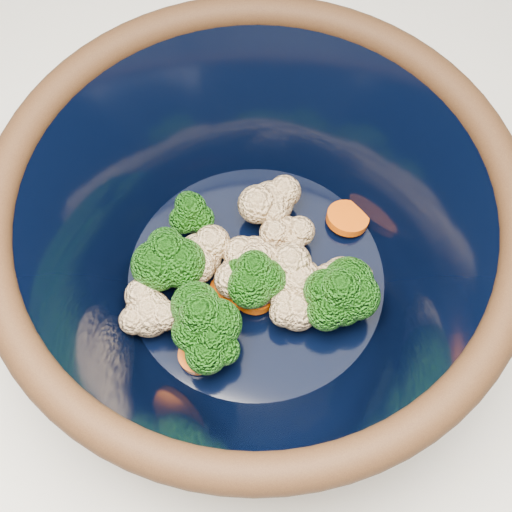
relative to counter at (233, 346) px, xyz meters
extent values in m
plane|color=#9E7A54|center=(0.00, 0.00, -0.45)|extent=(3.00, 3.00, 0.00)
cube|color=white|center=(0.00, 0.00, 0.00)|extent=(1.20, 1.20, 0.90)
cylinder|color=black|center=(0.06, -0.10, 0.46)|extent=(0.20, 0.20, 0.01)
torus|color=black|center=(0.06, -0.10, 0.58)|extent=(0.33, 0.33, 0.02)
cylinder|color=black|center=(0.06, -0.10, 0.48)|extent=(0.19, 0.19, 0.00)
cylinder|color=#608442|center=(0.07, -0.11, 0.49)|extent=(0.01, 0.01, 0.02)
ellipsoid|color=#256E15|center=(0.07, -0.11, 0.51)|extent=(0.04, 0.04, 0.03)
cylinder|color=#608442|center=(0.12, -0.11, 0.49)|extent=(0.01, 0.01, 0.02)
ellipsoid|color=#256E15|center=(0.12, -0.11, 0.51)|extent=(0.04, 0.04, 0.03)
cylinder|color=#608442|center=(0.04, -0.15, 0.49)|extent=(0.01, 0.01, 0.02)
ellipsoid|color=#256E15|center=(0.04, -0.15, 0.52)|extent=(0.05, 0.05, 0.04)
cylinder|color=#608442|center=(0.13, -0.11, 0.49)|extent=(0.01, 0.01, 0.02)
ellipsoid|color=#256E15|center=(0.13, -0.11, 0.52)|extent=(0.05, 0.05, 0.04)
cylinder|color=#608442|center=(0.01, -0.12, 0.49)|extent=(0.01, 0.01, 0.02)
ellipsoid|color=#256E15|center=(0.01, -0.12, 0.52)|extent=(0.04, 0.04, 0.04)
cylinder|color=#608442|center=(0.06, -0.16, 0.49)|extent=(0.01, 0.01, 0.02)
ellipsoid|color=#256E15|center=(0.06, -0.16, 0.51)|extent=(0.04, 0.04, 0.03)
cylinder|color=#608442|center=(0.01, -0.07, 0.49)|extent=(0.01, 0.01, 0.02)
ellipsoid|color=#256E15|center=(0.01, -0.07, 0.51)|extent=(0.03, 0.03, 0.03)
sphere|color=beige|center=(0.06, -0.05, 0.50)|extent=(0.03, 0.03, 0.03)
sphere|color=beige|center=(0.07, -0.11, 0.50)|extent=(0.03, 0.03, 0.03)
sphere|color=beige|center=(0.06, -0.10, 0.50)|extent=(0.03, 0.03, 0.03)
sphere|color=beige|center=(0.10, -0.10, 0.50)|extent=(0.03, 0.03, 0.03)
sphere|color=beige|center=(0.01, -0.15, 0.50)|extent=(0.03, 0.03, 0.03)
sphere|color=beige|center=(0.12, -0.09, 0.50)|extent=(0.03, 0.03, 0.03)
sphere|color=beige|center=(0.06, -0.10, 0.50)|extent=(0.03, 0.03, 0.03)
sphere|color=beige|center=(0.06, -0.11, 0.50)|extent=(0.03, 0.03, 0.03)
sphere|color=beige|center=(0.08, -0.07, 0.50)|extent=(0.03, 0.03, 0.03)
sphere|color=beige|center=(0.02, -0.10, 0.50)|extent=(0.03, 0.03, 0.03)
sphere|color=beige|center=(0.10, -0.12, 0.50)|extent=(0.03, 0.03, 0.03)
cylinder|color=#EA5E0A|center=(0.12, -0.04, 0.49)|extent=(0.03, 0.03, 0.01)
cylinder|color=#EA5E0A|center=(0.05, -0.12, 0.49)|extent=(0.03, 0.03, 0.01)
cylinder|color=#EA5E0A|center=(0.05, -0.17, 0.49)|extent=(0.03, 0.03, 0.01)
cylinder|color=#EA5E0A|center=(0.07, -0.12, 0.49)|extent=(0.03, 0.03, 0.01)
cylinder|color=#EA5E0A|center=(0.08, -0.08, 0.49)|extent=(0.03, 0.03, 0.01)
cylinder|color=#EA5E0A|center=(0.08, -0.10, 0.49)|extent=(0.03, 0.03, 0.01)
cylinder|color=#EA5E0A|center=(0.09, -0.10, 0.49)|extent=(0.03, 0.03, 0.01)
camera|label=1|loc=(0.13, -0.30, 0.95)|focal=50.00mm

